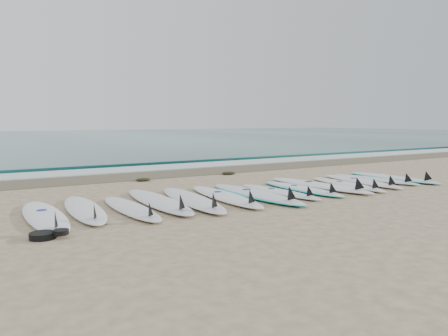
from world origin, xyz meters
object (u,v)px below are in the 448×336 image
surfboard_0 (45,216)px  surfboard_7 (281,192)px  surfboard_13 (393,177)px  leash_coil (47,235)px

surfboard_0 → surfboard_7: size_ratio=1.15×
surfboard_7 → surfboard_13: size_ratio=0.89×
surfboard_13 → surfboard_7: bearing=-176.7°
leash_coil → surfboard_0: bearing=81.2°
surfboard_13 → surfboard_0: bearing=-178.9°
surfboard_0 → leash_coil: 1.11m
surfboard_0 → surfboard_13: surfboard_0 is taller
surfboard_0 → surfboard_13: size_ratio=1.02×
surfboard_7 → surfboard_13: bearing=1.1°
surfboard_13 → leash_coil: surfboard_13 is taller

